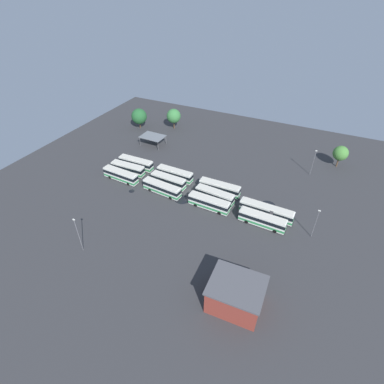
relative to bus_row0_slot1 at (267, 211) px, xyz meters
The scene contains 23 objects.
ground_plane 22.86m from the bus_row0_slot1, ahead, with size 124.35×124.35×0.00m, color #333335.
bus_row0_slot1 is the anchor object (origin of this frame).
bus_row0_slot2 3.91m from the bus_row0_slot1, 88.67° to the left, with size 12.22×2.99×3.52m.
bus_row1_slot0 15.65m from the bus_row0_slot1, 16.18° to the right, with size 12.23×2.59×3.52m.
bus_row1_slot1 14.93m from the bus_row0_slot1, ahead, with size 11.53×3.45×3.52m.
bus_row1_slot2 15.44m from the bus_row0_slot1, 12.89° to the left, with size 11.81×2.96×3.52m.
bus_row2_slot0 30.71m from the bus_row0_slot1, ahead, with size 11.84×2.88×3.52m.
bus_row2_slot1 30.38m from the bus_row0_slot1, ahead, with size 11.27×3.09×3.52m.
bus_row2_slot2 30.32m from the bus_row0_slot1, ahead, with size 12.29×3.61×3.52m.
bus_row3_slot0 45.30m from the bus_row0_slot1, ahead, with size 11.97×2.60×3.52m.
bus_row3_slot1 45.45m from the bus_row0_slot1, ahead, with size 11.31×2.73×3.52m.
bus_row3_slot2 45.29m from the bus_row0_slot1, ahead, with size 12.09×3.25×3.52m.
depot_building 28.45m from the bus_row0_slot1, 92.22° to the left, with size 10.80×9.25×6.07m.
maintenance_shelter 53.26m from the bus_row0_slot1, 24.12° to the right, with size 8.79×6.31×3.55m.
lamp_post_mid_lot 12.68m from the bus_row0_slot1, 167.94° to the left, with size 0.56×0.28×8.46m.
lamp_post_far_corner 27.50m from the bus_row0_slot1, 106.37° to the right, with size 0.56×0.28×8.77m.
lamp_post_near_entrance 47.13m from the bus_row0_slot1, 40.42° to the left, with size 0.56×0.28×9.70m.
tree_south_edge 69.50m from the bus_row0_slot1, 27.78° to the right, with size 6.27×6.27×8.13m.
tree_northeast 61.58m from the bus_row0_slot1, 38.09° to the right, with size 5.72×5.72×8.25m.
tree_east_edge 38.46m from the bus_row0_slot1, 113.03° to the right, with size 4.84×4.84×7.44m.
puddle_near_shelter 5.14m from the bus_row0_slot1, 82.64° to the right, with size 4.37×4.37×0.01m, color black.
puddle_back_corner 39.49m from the bus_row0_slot1, ahead, with size 1.73×1.73×0.01m, color black.
puddle_centre_drain 23.82m from the bus_row0_slot1, ahead, with size 4.21×4.21×0.01m, color black.
Camera 1 is at (-31.01, 63.44, 53.12)m, focal length 27.90 mm.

